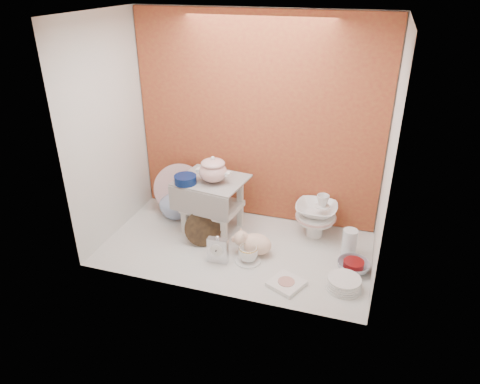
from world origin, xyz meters
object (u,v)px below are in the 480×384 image
object	(u,v)px
mantel_clock	(218,249)
soup_tureen	(213,169)
plush_pig	(256,244)
porcelain_tower	(316,215)
floral_platter	(180,189)
step_stool	(212,205)
blue_white_vase	(176,201)
dinner_plate_stack	(344,283)
gold_rim_teacup	(248,254)
crystal_bowl	(353,266)

from	to	relation	value
mantel_clock	soup_tureen	bearing A→B (deg)	112.95
soup_tureen	plush_pig	xyz separation A→B (m)	(0.36, -0.18, -0.42)
porcelain_tower	plush_pig	bearing A→B (deg)	-133.47
soup_tureen	floral_platter	distance (m)	0.51
step_stool	soup_tureen	size ratio (longest dim) A/B	1.97
blue_white_vase	dinner_plate_stack	distance (m)	1.42
blue_white_vase	porcelain_tower	xyz separation A→B (m)	(1.06, 0.05, 0.04)
step_stool	plush_pig	bearing A→B (deg)	-21.52
blue_white_vase	gold_rim_teacup	world-z (taller)	blue_white_vase
plush_pig	dinner_plate_stack	distance (m)	0.63
floral_platter	gold_rim_teacup	bearing A→B (deg)	-34.92
mantel_clock	plush_pig	world-z (taller)	mantel_clock
step_stool	dinner_plate_stack	size ratio (longest dim) A/B	2.13
blue_white_vase	mantel_clock	world-z (taller)	blue_white_vase
step_stool	soup_tureen	world-z (taller)	soup_tureen
floral_platter	step_stool	bearing A→B (deg)	-26.68
floral_platter	blue_white_vase	xyz separation A→B (m)	(-0.00, -0.08, -0.06)
crystal_bowl	floral_platter	bearing A→B (deg)	164.51
crystal_bowl	porcelain_tower	distance (m)	0.48
mantel_clock	floral_platter	bearing A→B (deg)	132.37
porcelain_tower	step_stool	bearing A→B (deg)	-169.34
step_stool	plush_pig	xyz separation A→B (m)	(0.39, -0.22, -0.12)
floral_platter	soup_tureen	bearing A→B (deg)	-29.57
mantel_clock	crystal_bowl	xyz separation A→B (m)	(0.85, 0.17, -0.07)
floral_platter	blue_white_vase	bearing A→B (deg)	-92.39
step_stool	gold_rim_teacup	size ratio (longest dim) A/B	3.59
floral_platter	mantel_clock	world-z (taller)	floral_platter
soup_tureen	floral_platter	world-z (taller)	soup_tureen
soup_tureen	mantel_clock	size ratio (longest dim) A/B	1.19
mantel_clock	dinner_plate_stack	xyz separation A→B (m)	(0.81, -0.03, -0.06)
mantel_clock	dinner_plate_stack	world-z (taller)	mantel_clock
soup_tureen	dinner_plate_stack	distance (m)	1.13
soup_tureen	gold_rim_teacup	distance (m)	0.62
plush_pig	porcelain_tower	xyz separation A→B (m)	(0.34, 0.36, 0.09)
floral_platter	gold_rim_teacup	xyz separation A→B (m)	(0.70, -0.49, -0.13)
floral_platter	porcelain_tower	world-z (taller)	floral_platter
mantel_clock	plush_pig	xyz separation A→B (m)	(0.21, 0.16, -0.02)
blue_white_vase	mantel_clock	size ratio (longest dim) A/B	1.34
step_stool	dinner_plate_stack	bearing A→B (deg)	-14.56
blue_white_vase	porcelain_tower	distance (m)	1.06
dinner_plate_stack	crystal_bowl	xyz separation A→B (m)	(0.04, 0.20, -0.01)
mantel_clock	plush_pig	bearing A→B (deg)	36.33
blue_white_vase	crystal_bowl	bearing A→B (deg)	-12.37
dinner_plate_stack	porcelain_tower	size ratio (longest dim) A/B	0.65
step_stool	crystal_bowl	size ratio (longest dim) A/B	2.23
gold_rim_teacup	crystal_bowl	xyz separation A→B (m)	(0.66, 0.11, -0.03)
soup_tureen	crystal_bowl	world-z (taller)	soup_tureen
step_stool	dinner_plate_stack	world-z (taller)	step_stool
step_stool	blue_white_vase	distance (m)	0.35
floral_platter	plush_pig	distance (m)	0.83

